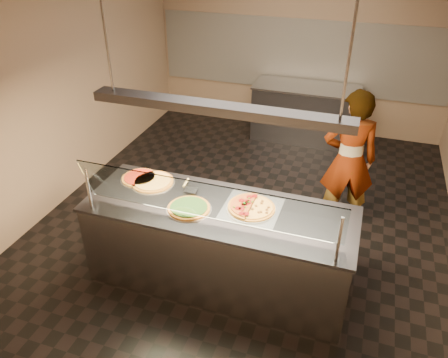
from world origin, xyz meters
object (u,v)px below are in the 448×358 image
(pizza_tomato, at_px, (140,178))
(pizza_spinach, at_px, (189,208))
(prep_table, at_px, (305,113))
(half_pizza_pepperoni, at_px, (241,204))
(heat_lamp_housing, at_px, (218,108))
(serving_counter, at_px, (219,245))
(worker, at_px, (349,161))
(pizza_cheese, at_px, (153,182))
(half_pizza_sausage, at_px, (263,209))
(sneeze_guard, at_px, (205,201))
(perforated_tray, at_px, (251,208))
(pizza_spatula, at_px, (188,185))

(pizza_tomato, bearing_deg, pizza_spinach, -26.23)
(pizza_tomato, distance_m, prep_table, 3.74)
(half_pizza_pepperoni, bearing_deg, prep_table, 89.47)
(heat_lamp_housing, bearing_deg, serving_counter, 0.00)
(serving_counter, xyz_separation_m, worker, (1.10, 1.47, 0.41))
(pizza_cheese, bearing_deg, pizza_tomato, 170.05)
(half_pizza_sausage, height_order, pizza_spinach, half_pizza_sausage)
(sneeze_guard, relative_size, pizza_spinach, 5.45)
(perforated_tray, xyz_separation_m, half_pizza_sausage, (0.11, -0.00, 0.02))
(half_pizza_pepperoni, height_order, worker, worker)
(pizza_spatula, bearing_deg, serving_counter, -29.94)
(pizza_cheese, bearing_deg, pizza_spinach, -30.57)
(perforated_tray, height_order, prep_table, perforated_tray)
(pizza_spinach, bearing_deg, pizza_cheese, 149.43)
(half_pizza_sausage, bearing_deg, pizza_spatula, 169.14)
(pizza_tomato, distance_m, heat_lamp_housing, 1.42)
(half_pizza_sausage, bearing_deg, pizza_tomato, 173.42)
(pizza_spatula, xyz_separation_m, prep_table, (0.65, 3.51, -0.49))
(perforated_tray, relative_size, half_pizza_pepperoni, 1.22)
(half_pizza_sausage, relative_size, heat_lamp_housing, 0.20)
(half_pizza_sausage, bearing_deg, worker, 63.60)
(serving_counter, relative_size, heat_lamp_housing, 1.15)
(pizza_spinach, bearing_deg, worker, 49.17)
(serving_counter, height_order, perforated_tray, perforated_tray)
(sneeze_guard, xyz_separation_m, perforated_tray, (0.30, 0.43, -0.29))
(half_pizza_pepperoni, distance_m, pizza_cheese, 1.01)
(heat_lamp_housing, bearing_deg, pizza_spinach, -157.47)
(sneeze_guard, distance_m, heat_lamp_housing, 0.80)
(perforated_tray, height_order, half_pizza_sausage, half_pizza_sausage)
(half_pizza_sausage, relative_size, prep_table, 0.26)
(pizza_spatula, relative_size, heat_lamp_housing, 0.10)
(serving_counter, height_order, heat_lamp_housing, heat_lamp_housing)
(pizza_spatula, bearing_deg, prep_table, 79.51)
(pizza_spinach, height_order, prep_table, pizza_spinach)
(worker, bearing_deg, perforated_tray, 46.68)
(pizza_spatula, relative_size, prep_table, 0.13)
(serving_counter, bearing_deg, sneeze_guard, -90.00)
(serving_counter, xyz_separation_m, pizza_spatula, (-0.42, 0.24, 0.49))
(prep_table, bearing_deg, pizza_spatula, -100.49)
(pizza_spatula, bearing_deg, half_pizza_sausage, -10.86)
(half_pizza_pepperoni, relative_size, heat_lamp_housing, 0.20)
(pizza_spatula, height_order, prep_table, pizza_spatula)
(prep_table, bearing_deg, pizza_tomato, -109.00)
(half_pizza_sausage, distance_m, prep_table, 3.70)
(serving_counter, xyz_separation_m, pizza_cheese, (-0.81, 0.21, 0.48))
(pizza_spatula, bearing_deg, pizza_tomato, 179.92)
(half_pizza_sausage, xyz_separation_m, pizza_spatula, (-0.83, 0.16, 0.00))
(pizza_cheese, bearing_deg, half_pizza_pepperoni, -7.44)
(perforated_tray, height_order, pizza_tomato, pizza_tomato)
(pizza_spinach, distance_m, pizza_tomato, 0.80)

